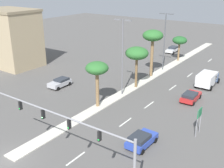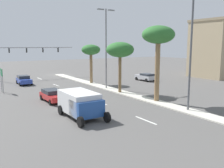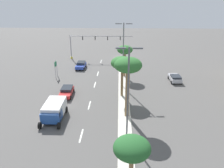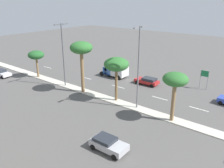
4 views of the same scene
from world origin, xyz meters
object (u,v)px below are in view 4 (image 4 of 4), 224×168
directional_road_sign (204,76)px  palm_tree_far (36,55)px  sedan_silver_inboard (108,144)px  palm_tree_right (116,65)px  street_lamp_outboard (63,51)px  palm_tree_left (81,49)px  street_lamp_rear (139,63)px  sedan_white_far (1,73)px  box_truck (115,70)px  palm_tree_inboard (175,81)px  sedan_red_leading (147,81)px

directional_road_sign → palm_tree_far: bearing=116.5°
directional_road_sign → sedan_silver_inboard: 24.60m
palm_tree_right → street_lamp_outboard: bearing=92.6°
directional_road_sign → palm_tree_right: bearing=146.7°
palm_tree_left → street_lamp_rear: size_ratio=0.74×
directional_road_sign → street_lamp_rear: street_lamp_rear is taller
palm_tree_right → sedan_silver_inboard: size_ratio=1.70×
street_lamp_outboard → sedan_silver_inboard: street_lamp_outboard is taller
directional_road_sign → palm_tree_left: palm_tree_left is taller
sedan_silver_inboard → sedan_white_far: 34.01m
sedan_silver_inboard → palm_tree_left: bearing=53.9°
directional_road_sign → street_lamp_rear: (-13.93, 5.03, 4.42)m
sedan_silver_inboard → box_truck: box_truck is taller
palm_tree_inboard → palm_tree_far: (0.04, 29.33, -1.01)m
palm_tree_inboard → box_truck: palm_tree_inboard is taller
palm_tree_far → sedan_silver_inboard: palm_tree_far is taller
directional_road_sign → palm_tree_far: palm_tree_far is taller
directional_road_sign → street_lamp_outboard: bearing=124.8°
street_lamp_rear → street_lamp_outboard: (-0.31, 15.44, -0.29)m
sedan_white_far → sedan_red_leading: bearing=-61.3°
palm_tree_right → sedan_silver_inboard: palm_tree_right is taller
directional_road_sign → palm_tree_far: size_ratio=0.62×
palm_tree_inboard → palm_tree_far: 29.35m
sedan_silver_inboard → sedan_red_leading: bearing=19.3°
street_lamp_outboard → palm_tree_right: bearing=-87.4°
palm_tree_inboard → sedan_silver_inboard: bearing=165.9°
street_lamp_outboard → directional_road_sign: bearing=-55.2°
palm_tree_inboard → palm_tree_right: (0.63, 9.69, 0.26)m
palm_tree_inboard → sedan_red_leading: bearing=43.4°
palm_tree_inboard → palm_tree_far: bearing=89.9°
palm_tree_left → street_lamp_outboard: size_ratio=0.78×
palm_tree_right → street_lamp_rear: (-0.20, -3.99, 0.98)m
palm_tree_left → sedan_white_far: size_ratio=1.87×
directional_road_sign → palm_tree_right: 16.78m
sedan_white_far → box_truck: size_ratio=0.82×
sedan_red_leading → box_truck: (0.02, 7.74, 0.57)m
directional_road_sign → street_lamp_rear: bearing=160.2°
palm_tree_far → sedan_red_leading: 22.49m
palm_tree_far → box_truck: size_ratio=0.97×
palm_tree_far → sedan_red_leading: palm_tree_far is taller
palm_tree_left → sedan_silver_inboard: size_ratio=2.14×
palm_tree_far → sedan_white_far: bearing=122.6°
sedan_silver_inboard → box_truck: bearing=36.1°
sedan_silver_inboard → sedan_white_far: sedan_white_far is taller
palm_tree_right → directional_road_sign: bearing=-33.3°
palm_tree_far → sedan_red_leading: size_ratio=1.22×
palm_tree_left → street_lamp_outboard: street_lamp_outboard is taller
palm_tree_far → sedan_silver_inboard: (-10.15, -26.78, -3.84)m
palm_tree_right → street_lamp_outboard: 11.48m
sedan_red_leading → palm_tree_inboard: bearing=-136.6°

